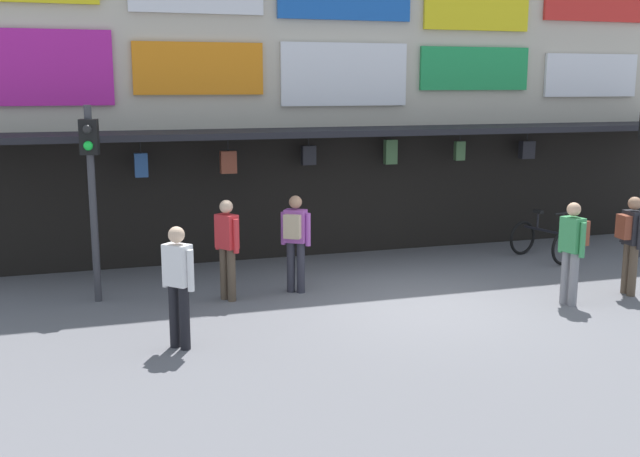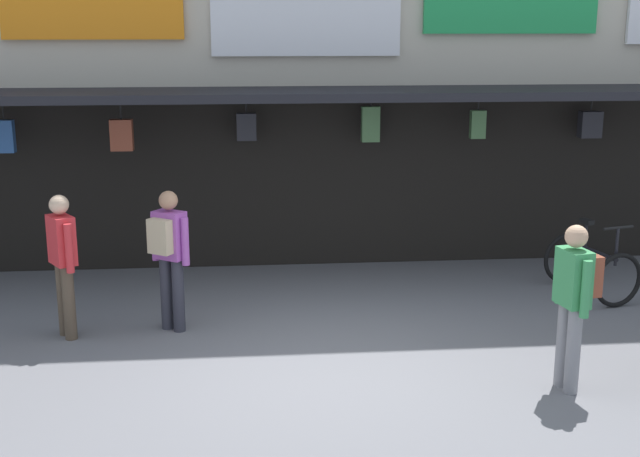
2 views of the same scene
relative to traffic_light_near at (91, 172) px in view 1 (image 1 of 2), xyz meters
The scene contains 9 objects.
ground_plane 5.76m from the traffic_light_near, 19.33° to the right, with size 80.00×80.00×0.00m, color slate.
shopfront 6.05m from the traffic_light_near, 28.98° to the left, with size 18.00×2.60×8.00m.
traffic_light_near is the anchor object (origin of this frame).
bicycle_parked 8.90m from the traffic_light_near, ahead, with size 0.99×1.30×1.05m.
pedestrian_in_green 2.45m from the traffic_light_near, 15.67° to the right, with size 0.38×0.46×1.68m.
pedestrian_in_blue 3.48m from the traffic_light_near, ahead, with size 0.48×0.47×1.68m.
pedestrian_in_black 8.97m from the traffic_light_near, 14.88° to the right, with size 0.38×0.53×1.68m.
pedestrian_in_yellow 3.09m from the traffic_light_near, 69.23° to the right, with size 0.41×0.41×1.68m.
pedestrian_in_white 7.80m from the traffic_light_near, 18.86° to the right, with size 0.40×0.52×1.68m.
Camera 1 is at (-5.14, -10.72, 3.52)m, focal length 42.17 mm.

